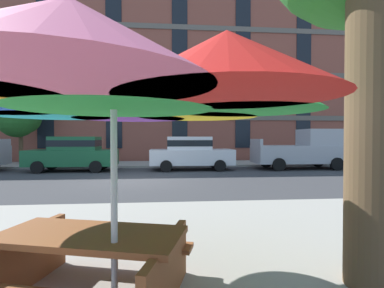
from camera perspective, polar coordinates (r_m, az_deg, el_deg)
The scene contains 9 objects.
ground_plane at distance 11.79m, azimuth -11.55°, elevation -7.15°, with size 120.00×120.00×0.00m, color #38383A.
sidewalk_far at distance 18.52m, azimuth -9.25°, elevation -3.94°, with size 56.00×3.60×0.12m, color #9E998E.
apartment_building at distance 27.03m, azimuth -8.07°, elevation 11.15°, with size 46.01×12.08×12.80m.
sedan_green at distance 16.03m, azimuth -22.39°, elevation -1.61°, with size 4.40×1.98×1.78m.
sedan_white at distance 15.38m, azimuth -0.26°, elevation -1.64°, with size 4.40×1.98×1.78m.
pickup_silver_midblock at distance 17.12m, azimuth 21.27°, elevation -1.18°, with size 5.10×2.12×2.20m.
street_tree_left at distance 20.84m, azimuth -30.57°, elevation 4.71°, with size 2.52×2.67×4.41m.
patio_umbrella at distance 2.68m, azimuth -15.27°, elevation 11.16°, with size 3.77×3.77×2.45m.
picnic_table at distance 3.21m, azimuth -19.52°, elevation -21.05°, with size 2.14×1.94×0.77m.
Camera 1 is at (1.28, -11.60, 1.70)m, focal length 26.94 mm.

